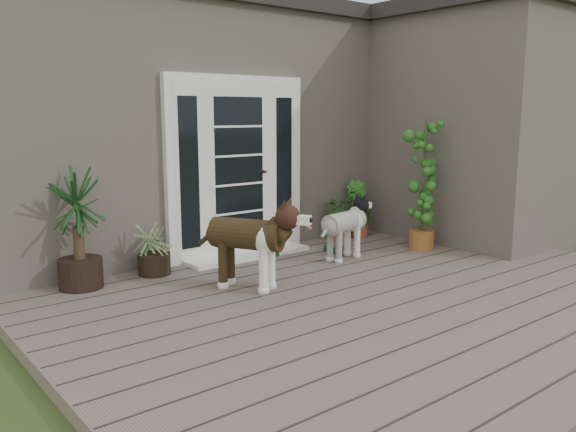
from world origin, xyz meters
TOP-DOWN VIEW (x-y plane):
  - deck at (0.00, 0.40)m, footprint 6.20×4.60m
  - house_main at (0.00, 4.65)m, footprint 7.40×4.00m
  - roof_main at (0.00, 4.65)m, footprint 7.60×4.20m
  - house_wing at (2.90, 1.50)m, footprint 1.60×2.40m
  - roof_wing at (2.90, 1.50)m, footprint 1.80×2.60m
  - door_unit at (-0.20, 2.60)m, footprint 1.90×0.14m
  - door_step at (-0.20, 2.40)m, footprint 1.60×0.40m
  - brindle_dog at (-0.94, 1.34)m, footprint 0.84×1.04m
  - white_dog at (0.62, 1.59)m, footprint 0.83×0.47m
  - spider_plant at (-1.42, 2.40)m, footprint 0.70×0.70m
  - yucca at (-2.21, 2.40)m, footprint 1.03×1.03m
  - herb_a at (1.34, 2.40)m, footprint 0.63×0.63m
  - herb_b at (1.70, 2.40)m, footprint 0.53×0.53m
  - herb_c at (2.37, 2.40)m, footprint 0.45×0.45m
  - sapling at (1.79, 1.37)m, footprint 0.63×0.63m
  - clog_left at (0.09, 2.32)m, footprint 0.21×0.32m
  - clog_right at (0.75, 1.91)m, footprint 0.17×0.32m

SIDE VIEW (x-z plane):
  - deck at x=0.00m, z-range 0.00..0.12m
  - door_step at x=-0.20m, z-range 0.12..0.17m
  - clog_left at x=0.09m, z-range 0.12..0.21m
  - clog_right at x=0.75m, z-range 0.12..0.21m
  - herb_c at x=2.37m, z-range 0.12..0.62m
  - herb_b at x=1.70m, z-range 0.12..0.69m
  - herb_a at x=1.34m, z-range 0.12..0.73m
  - spider_plant at x=-1.42m, z-range 0.12..0.74m
  - white_dog at x=0.62m, z-range 0.12..0.77m
  - brindle_dog at x=-0.94m, z-range 0.12..0.92m
  - yucca at x=-2.21m, z-range 0.12..1.29m
  - sapling at x=1.79m, z-range 0.12..1.82m
  - door_unit at x=-0.20m, z-range 0.12..2.27m
  - house_main at x=0.00m, z-range 0.00..3.10m
  - house_wing at x=2.90m, z-range 0.00..3.10m
  - roof_main at x=0.00m, z-range 3.10..3.30m
  - roof_wing at x=2.90m, z-range 3.10..3.30m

